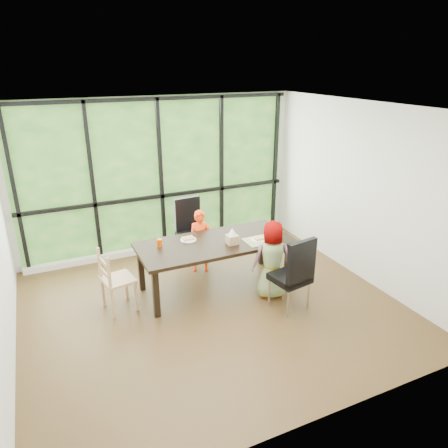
{
  "coord_description": "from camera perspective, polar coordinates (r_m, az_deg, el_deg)",
  "views": [
    {
      "loc": [
        -1.94,
        -4.64,
        3.22
      ],
      "look_at": [
        0.37,
        0.38,
        1.05
      ],
      "focal_mm": 33.42,
      "sensor_mm": 36.0,
      "label": 1
    }
  ],
  "objects": [
    {
      "name": "dining_table",
      "position": [
        6.26,
        -1.22,
        -5.59
      ],
      "size": [
        2.29,
        1.07,
        0.75
      ],
      "primitive_type": "cube",
      "rotation": [
        0.0,
        0.0,
        -0.03
      ],
      "color": "black",
      "rests_on": "ground"
    },
    {
      "name": "orange_cup",
      "position": [
        5.99,
        -8.81,
        -2.59
      ],
      "size": [
        0.07,
        0.07,
        0.12
      ],
      "primitive_type": "cylinder",
      "color": "#DA4400",
      "rests_on": "dining_table"
    },
    {
      "name": "ground",
      "position": [
        5.97,
        -1.72,
        -11.21
      ],
      "size": [
        5.0,
        5.0,
        0.0
      ],
      "primitive_type": "plane",
      "color": "black",
      "rests_on": "ground"
    },
    {
      "name": "plate_near",
      "position": [
        6.18,
        4.75,
        -2.14
      ],
      "size": [
        0.23,
        0.23,
        0.01
      ],
      "primitive_type": "cylinder",
      "color": "white",
      "rests_on": "dining_table"
    },
    {
      "name": "foliage_backdrop",
      "position": [
        7.38,
        -8.69,
        6.5
      ],
      "size": [
        4.8,
        0.02,
        2.65
      ],
      "primitive_type": "cube",
      "color": "#224C1C",
      "rests_on": "back_wall"
    },
    {
      "name": "back_wall",
      "position": [
        7.4,
        -8.73,
        6.53
      ],
      "size": [
        5.0,
        0.0,
        5.0
      ],
      "primitive_type": "plane",
      "rotation": [
        1.57,
        0.0,
        0.0
      ],
      "color": "silver",
      "rests_on": "ground"
    },
    {
      "name": "chair_interior_leather",
      "position": [
        5.76,
        9.03,
        -6.59
      ],
      "size": [
        0.53,
        0.53,
        1.08
      ],
      "primitive_type": "cube",
      "rotation": [
        0.0,
        0.0,
        3.31
      ],
      "color": "black",
      "rests_on": "ground"
    },
    {
      "name": "green_cup",
      "position": [
        6.27,
        7.76,
        -1.47
      ],
      "size": [
        0.07,
        0.07,
        0.11
      ],
      "primitive_type": "cylinder",
      "color": "#3ED526",
      "rests_on": "dining_table"
    },
    {
      "name": "straw_pink",
      "position": [
        6.23,
        7.8,
        -0.68
      ],
      "size": [
        0.01,
        0.04,
        0.2
      ],
      "primitive_type": "cylinder",
      "rotation": [
        0.14,
        0.0,
        0.0
      ],
      "color": "pink",
      "rests_on": "green_cup"
    },
    {
      "name": "window_sill",
      "position": [
        7.74,
        -7.99,
        -2.98
      ],
      "size": [
        4.8,
        0.12,
        0.1
      ],
      "primitive_type": "cube",
      "color": "silver",
      "rests_on": "ground"
    },
    {
      "name": "plate_far",
      "position": [
        6.17,
        -4.9,
        -2.18
      ],
      "size": [
        0.24,
        0.24,
        0.01
      ],
      "primitive_type": "cylinder",
      "color": "white",
      "rests_on": "dining_table"
    },
    {
      "name": "child_toddler",
      "position": [
        6.7,
        -3.27,
        -2.39
      ],
      "size": [
        0.45,
        0.38,
        1.03
      ],
      "primitive_type": "imported",
      "rotation": [
        0.0,
        0.0,
        -0.42
      ],
      "color": "#FF3E0D",
      "rests_on": "ground"
    },
    {
      "name": "white_mug",
      "position": [
        6.56,
        7.1,
        -0.5
      ],
      "size": [
        0.08,
        0.08,
        0.08
      ],
      "primitive_type": "cylinder",
      "color": "white",
      "rests_on": "dining_table"
    },
    {
      "name": "child_older",
      "position": [
        6.01,
        6.77,
        -4.83
      ],
      "size": [
        0.65,
        0.53,
        1.15
      ],
      "primitive_type": "imported",
      "rotation": [
        0.0,
        0.0,
        2.8
      ],
      "color": "slate",
      "rests_on": "ground"
    },
    {
      "name": "crepe_rolls_far",
      "position": [
        6.16,
        -4.91,
        -1.96
      ],
      "size": [
        0.2,
        0.12,
        0.04
      ],
      "primitive_type": null,
      "color": "tan",
      "rests_on": "plate_far"
    },
    {
      "name": "crepe_rolls_near",
      "position": [
        6.17,
        4.76,
        -1.93
      ],
      "size": [
        0.15,
        0.12,
        0.04
      ],
      "primitive_type": null,
      "color": "tan",
      "rests_on": "plate_near"
    },
    {
      "name": "tissue",
      "position": [
        5.97,
        1.13,
        -1.04
      ],
      "size": [
        0.12,
        0.12,
        0.11
      ],
      "primitive_type": "cone",
      "color": "white",
      "rests_on": "tissue_box"
    },
    {
      "name": "chair_window_leather",
      "position": [
        7.05,
        -4.32,
        -0.98
      ],
      "size": [
        0.5,
        0.5,
        1.08
      ],
      "primitive_type": "cube",
      "rotation": [
        0.0,
        0.0,
        0.08
      ],
      "color": "black",
      "rests_on": "ground"
    },
    {
      "name": "window_mullions",
      "position": [
        7.34,
        -8.6,
        6.42
      ],
      "size": [
        4.8,
        0.06,
        2.65
      ],
      "primitive_type": null,
      "color": "black",
      "rests_on": "back_wall"
    },
    {
      "name": "tissue_box",
      "position": [
        6.02,
        1.12,
        -2.12
      ],
      "size": [
        0.16,
        0.16,
        0.13
      ],
      "primitive_type": "cube",
      "color": "tan",
      "rests_on": "dining_table"
    },
    {
      "name": "placemat",
      "position": [
        6.17,
        5.04,
        -2.24
      ],
      "size": [
        0.48,
        0.35,
        0.01
      ],
      "primitive_type": "cube",
      "color": "tan",
      "rests_on": "dining_table"
    },
    {
      "name": "chair_end_beech",
      "position": [
        5.89,
        -14.29,
        -7.38
      ],
      "size": [
        0.47,
        0.48,
        0.9
      ],
      "primitive_type": "cube",
      "rotation": [
        0.0,
        0.0,
        1.75
      ],
      "color": "tan",
      "rests_on": "ground"
    },
    {
      "name": "straw_white",
      "position": [
        5.95,
        -8.87,
        -1.72
      ],
      "size": [
        0.01,
        0.04,
        0.2
      ],
      "primitive_type": "cylinder",
      "rotation": [
        0.14,
        0.0,
        0.0
      ],
      "color": "white",
      "rests_on": "orange_cup"
    }
  ]
}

